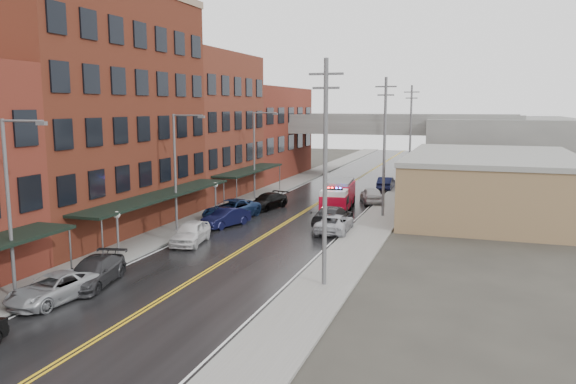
% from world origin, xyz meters
% --- Properties ---
extents(road, '(11.00, 160.00, 0.02)m').
position_xyz_m(road, '(0.00, 30.00, 0.01)').
color(road, black).
rests_on(road, ground).
extents(sidewalk_left, '(3.00, 160.00, 0.15)m').
position_xyz_m(sidewalk_left, '(-7.30, 30.00, 0.07)').
color(sidewalk_left, slate).
rests_on(sidewalk_left, ground).
extents(sidewalk_right, '(3.00, 160.00, 0.15)m').
position_xyz_m(sidewalk_right, '(7.30, 30.00, 0.07)').
color(sidewalk_right, slate).
rests_on(sidewalk_right, ground).
extents(curb_left, '(0.30, 160.00, 0.15)m').
position_xyz_m(curb_left, '(-5.65, 30.00, 0.07)').
color(curb_left, gray).
rests_on(curb_left, ground).
extents(curb_right, '(0.30, 160.00, 0.15)m').
position_xyz_m(curb_right, '(5.65, 30.00, 0.07)').
color(curb_right, gray).
rests_on(curb_right, ground).
extents(brick_building_b, '(9.00, 20.00, 18.00)m').
position_xyz_m(brick_building_b, '(-13.30, 23.00, 9.00)').
color(brick_building_b, '#5E2819').
rests_on(brick_building_b, ground).
extents(brick_building_c, '(9.00, 15.00, 15.00)m').
position_xyz_m(brick_building_c, '(-13.30, 40.50, 7.50)').
color(brick_building_c, brown).
rests_on(brick_building_c, ground).
extents(brick_building_far, '(9.00, 20.00, 12.00)m').
position_xyz_m(brick_building_far, '(-13.30, 58.00, 6.00)').
color(brick_building_far, maroon).
rests_on(brick_building_far, ground).
extents(tan_building, '(14.00, 22.00, 5.00)m').
position_xyz_m(tan_building, '(16.00, 40.00, 2.50)').
color(tan_building, '#8F754D').
rests_on(tan_building, ground).
extents(right_far_block, '(18.00, 30.00, 8.00)m').
position_xyz_m(right_far_block, '(18.00, 70.00, 4.00)').
color(right_far_block, slate).
rests_on(right_far_block, ground).
extents(awning_1, '(2.60, 18.00, 3.09)m').
position_xyz_m(awning_1, '(-7.49, 23.00, 2.99)').
color(awning_1, black).
rests_on(awning_1, ground).
extents(awning_2, '(2.60, 13.00, 3.09)m').
position_xyz_m(awning_2, '(-7.49, 40.50, 2.99)').
color(awning_2, black).
rests_on(awning_2, ground).
extents(globe_lamp_1, '(0.44, 0.44, 3.12)m').
position_xyz_m(globe_lamp_1, '(-6.40, 16.00, 2.31)').
color(globe_lamp_1, '#59595B').
rests_on(globe_lamp_1, ground).
extents(globe_lamp_2, '(0.44, 0.44, 3.12)m').
position_xyz_m(globe_lamp_2, '(-6.40, 30.00, 2.31)').
color(globe_lamp_2, '#59595B').
rests_on(globe_lamp_2, ground).
extents(street_lamp_0, '(2.64, 0.22, 9.00)m').
position_xyz_m(street_lamp_0, '(-6.55, 8.00, 5.19)').
color(street_lamp_0, '#59595B').
rests_on(street_lamp_0, ground).
extents(street_lamp_1, '(2.64, 0.22, 9.00)m').
position_xyz_m(street_lamp_1, '(-6.55, 24.00, 5.19)').
color(street_lamp_1, '#59595B').
rests_on(street_lamp_1, ground).
extents(street_lamp_2, '(2.64, 0.22, 9.00)m').
position_xyz_m(street_lamp_2, '(-6.55, 40.00, 5.19)').
color(street_lamp_2, '#59595B').
rests_on(street_lamp_2, ground).
extents(utility_pole_0, '(1.80, 0.24, 12.00)m').
position_xyz_m(utility_pole_0, '(7.20, 15.00, 6.31)').
color(utility_pole_0, '#59595B').
rests_on(utility_pole_0, ground).
extents(utility_pole_1, '(1.80, 0.24, 12.00)m').
position_xyz_m(utility_pole_1, '(7.20, 35.00, 6.31)').
color(utility_pole_1, '#59595B').
rests_on(utility_pole_1, ground).
extents(utility_pole_2, '(1.80, 0.24, 12.00)m').
position_xyz_m(utility_pole_2, '(7.20, 55.00, 6.31)').
color(utility_pole_2, '#59595B').
rests_on(utility_pole_2, ground).
extents(overpass, '(40.00, 10.00, 7.50)m').
position_xyz_m(overpass, '(0.00, 62.00, 5.99)').
color(overpass, slate).
rests_on(overpass, ground).
extents(fire_truck, '(3.51, 7.59, 2.70)m').
position_xyz_m(fire_truck, '(2.83, 36.61, 1.46)').
color(fire_truck, '#AF081F').
rests_on(fire_truck, ground).
extents(parked_car_left_2, '(2.81, 5.13, 1.36)m').
position_xyz_m(parked_car_left_2, '(-4.91, 8.52, 0.68)').
color(parked_car_left_2, '#93969A').
rests_on(parked_car_left_2, ground).
extents(parked_car_left_3, '(3.04, 5.39, 1.47)m').
position_xyz_m(parked_car_left_3, '(-4.65, 11.30, 0.74)').
color(parked_car_left_3, '#29292B').
rests_on(parked_car_left_3, ground).
extents(parked_car_left_4, '(2.68, 4.96, 1.60)m').
position_xyz_m(parked_car_left_4, '(-4.12, 21.20, 0.80)').
color(parked_car_left_4, silver).
rests_on(parked_car_left_4, ground).
extents(parked_car_left_5, '(2.91, 4.71, 1.46)m').
position_xyz_m(parked_car_left_5, '(-4.15, 27.20, 0.73)').
color(parked_car_left_5, black).
rests_on(parked_car_left_5, ground).
extents(parked_car_left_6, '(3.86, 6.34, 1.64)m').
position_xyz_m(parked_car_left_6, '(-5.00, 30.16, 0.82)').
color(parked_car_left_6, '#132447').
rests_on(parked_car_left_6, ground).
extents(parked_car_left_7, '(3.11, 5.34, 1.46)m').
position_xyz_m(parked_car_left_7, '(-3.73, 35.57, 0.73)').
color(parked_car_left_7, black).
rests_on(parked_car_left_7, ground).
extents(parked_car_right_0, '(2.60, 5.24, 1.43)m').
position_xyz_m(parked_car_right_0, '(4.62, 27.87, 0.71)').
color(parked_car_right_0, '#B0B2B9').
rests_on(parked_car_right_0, ground).
extents(parked_car_right_1, '(2.56, 5.69, 1.62)m').
position_xyz_m(parked_car_right_1, '(3.90, 30.19, 0.81)').
color(parked_car_right_1, '#232326').
rests_on(parked_car_right_1, ground).
extents(parked_car_right_2, '(3.28, 5.10, 1.61)m').
position_xyz_m(parked_car_right_2, '(5.00, 41.80, 0.81)').
color(parked_car_right_2, '#B6B6B6').
rests_on(parked_car_right_2, ground).
extents(parked_car_right_3, '(1.68, 4.59, 1.50)m').
position_xyz_m(parked_car_right_3, '(5.00, 51.32, 0.75)').
color(parked_car_right_3, black).
rests_on(parked_car_right_3, ground).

